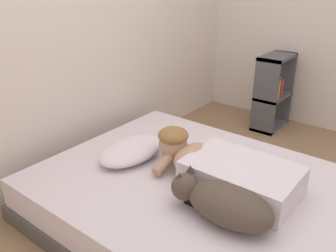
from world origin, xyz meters
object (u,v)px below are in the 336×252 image
object	(u,v)px
bed	(195,200)
bookshelf	(273,92)
pillow	(132,151)
dog	(223,203)
coffee_cup	(169,153)
cell_phone	(197,204)
person_lying	(221,168)

from	to	relation	value
bed	bookshelf	distance (m)	1.77
pillow	dog	bearing A→B (deg)	-103.13
bed	dog	xyz separation A→B (m)	(-0.23, -0.33, 0.26)
coffee_cup	pillow	bearing A→B (deg)	125.92
bed	bookshelf	size ratio (longest dim) A/B	2.63
coffee_cup	bookshelf	world-z (taller)	bookshelf
dog	cell_phone	xyz separation A→B (m)	(0.02, 0.17, -0.10)
pillow	bookshelf	world-z (taller)	bookshelf
bed	person_lying	bearing A→B (deg)	-67.46
pillow	coffee_cup	world-z (taller)	pillow
pillow	bed	bearing A→B (deg)	-85.55
bed	cell_phone	bearing A→B (deg)	-143.64
person_lying	cell_phone	distance (m)	0.29
bed	cell_phone	distance (m)	0.31
bed	person_lying	size ratio (longest dim) A/B	2.15
cell_phone	pillow	bearing A→B (deg)	75.39
pillow	person_lying	bearing A→B (deg)	-81.42
dog	cell_phone	world-z (taller)	dog
bed	dog	distance (m)	0.48
cell_phone	bookshelf	distance (m)	1.99
dog	coffee_cup	world-z (taller)	dog
coffee_cup	bookshelf	bearing A→B (deg)	-1.94
bed	pillow	distance (m)	0.55
person_lying	coffee_cup	bearing A→B (deg)	82.97
dog	cell_phone	distance (m)	0.20
bed	cell_phone	xyz separation A→B (m)	(-0.21, -0.16, 0.16)
bookshelf	person_lying	bearing A→B (deg)	-167.11
cell_phone	bed	bearing A→B (deg)	36.36
person_lying	bookshelf	distance (m)	1.72
cell_phone	dog	bearing A→B (deg)	-97.27
dog	bookshelf	xyz separation A→B (m)	(1.97, 0.57, -0.03)
bed	pillow	bearing A→B (deg)	94.45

